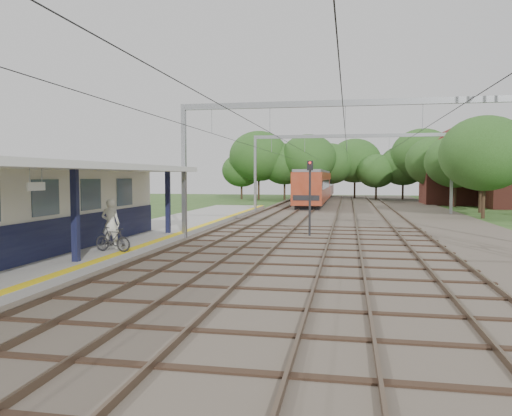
# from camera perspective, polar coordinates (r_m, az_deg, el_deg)

# --- Properties ---
(ground) EXTENTS (160.00, 160.00, 0.00)m
(ground) POSITION_cam_1_polar(r_m,az_deg,el_deg) (10.85, -8.55, -14.14)
(ground) COLOR #2D4C1E
(ground) RESTS_ON ground
(ballast_bed) EXTENTS (18.00, 90.00, 0.10)m
(ballast_bed) POSITION_cam_1_polar(r_m,az_deg,el_deg) (39.90, 11.37, -1.11)
(ballast_bed) COLOR #473D33
(ballast_bed) RESTS_ON ground
(platform) EXTENTS (5.00, 52.00, 0.35)m
(platform) POSITION_cam_1_polar(r_m,az_deg,el_deg) (26.33, -14.03, -3.30)
(platform) COLOR gray
(platform) RESTS_ON ground
(yellow_stripe) EXTENTS (0.45, 52.00, 0.01)m
(yellow_stripe) POSITION_cam_1_polar(r_m,az_deg,el_deg) (25.46, -9.42, -3.07)
(yellow_stripe) COLOR yellow
(yellow_stripe) RESTS_ON platform
(station_building) EXTENTS (3.41, 18.00, 3.40)m
(station_building) POSITION_cam_1_polar(r_m,az_deg,el_deg) (20.82, -25.65, -0.20)
(station_building) COLOR beige
(station_building) RESTS_ON platform
(canopy) EXTENTS (6.40, 20.00, 3.44)m
(canopy) POSITION_cam_1_polar(r_m,az_deg,el_deg) (19.33, -24.87, 4.30)
(canopy) COLOR black
(canopy) RESTS_ON platform
(rail_tracks) EXTENTS (11.80, 88.00, 0.15)m
(rail_tracks) POSITION_cam_1_polar(r_m,az_deg,el_deg) (39.93, 7.78, -0.89)
(rail_tracks) COLOR brown
(rail_tracks) RESTS_ON ballast_bed
(catenary_system) EXTENTS (17.22, 88.00, 7.00)m
(catenary_system) POSITION_cam_1_polar(r_m,az_deg,el_deg) (35.11, 10.58, 7.18)
(catenary_system) COLOR gray
(catenary_system) RESTS_ON ground
(tree_band) EXTENTS (31.72, 30.88, 8.82)m
(tree_band) POSITION_cam_1_polar(r_m,az_deg,el_deg) (66.90, 10.96, 4.96)
(tree_band) COLOR #382619
(tree_band) RESTS_ON ground
(house_far) EXTENTS (8.00, 6.12, 8.66)m
(house_far) POSITION_cam_1_polar(r_m,az_deg,el_deg) (63.03, 22.12, 3.31)
(house_far) COLOR brown
(house_far) RESTS_ON ground
(person) EXTENTS (0.82, 0.61, 2.04)m
(person) POSITION_cam_1_polar(r_m,az_deg,el_deg) (21.26, -16.29, -1.74)
(person) COLOR silver
(person) RESTS_ON platform
(bicycle) EXTENTS (1.65, 0.70, 0.96)m
(bicycle) POSITION_cam_1_polar(r_m,az_deg,el_deg) (20.41, -16.06, -3.47)
(bicycle) COLOR black
(bicycle) RESTS_ON platform
(train) EXTENTS (2.95, 36.74, 3.87)m
(train) POSITION_cam_1_polar(r_m,az_deg,el_deg) (65.02, 7.11, 2.60)
(train) COLOR black
(train) RESTS_ON ballast_bed
(signal_post) EXTENTS (0.33, 0.30, 4.14)m
(signal_post) POSITION_cam_1_polar(r_m,az_deg,el_deg) (26.99, 6.18, 2.04)
(signal_post) COLOR black
(signal_post) RESTS_ON ground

